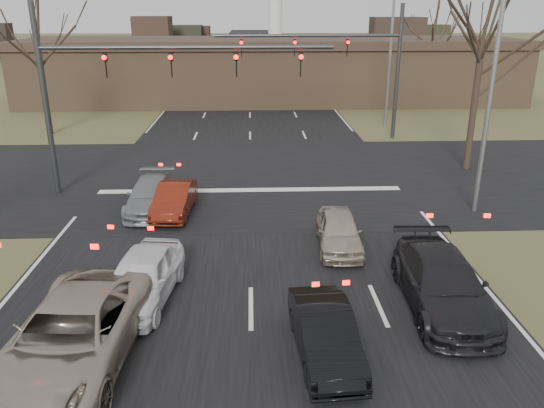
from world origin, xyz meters
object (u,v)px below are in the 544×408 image
at_px(building, 272,70).
at_px(car_charcoal_sedan, 443,283).
at_px(mast_arm_far, 352,56).
at_px(streetlight_right_far, 388,42).
at_px(car_red_ahead, 174,199).
at_px(car_grey_ahead, 151,195).
at_px(streetlight_right_near, 489,69).
at_px(mast_arm_near, 122,76).
at_px(car_black_hatch, 325,333).
at_px(car_silver_suv, 73,335).
at_px(car_white_sedan, 142,277).
at_px(car_silver_ahead, 339,231).

distance_m(building, car_charcoal_sedan, 35.31).
distance_m(mast_arm_far, streetlight_right_far, 5.12).
distance_m(building, car_red_ahead, 28.26).
height_order(mast_arm_far, car_charcoal_sedan, mast_arm_far).
bearing_deg(car_grey_ahead, streetlight_right_near, -4.60).
xyz_separation_m(mast_arm_near, mast_arm_far, (11.41, 10.00, -0.06)).
height_order(mast_arm_near, car_black_hatch, mast_arm_near).
distance_m(mast_arm_near, streetlight_right_far, 20.20).
bearing_deg(car_silver_suv, mast_arm_far, 70.06).
bearing_deg(streetlight_right_near, car_black_hatch, -127.85).
height_order(car_white_sedan, car_black_hatch, car_white_sedan).
relative_size(streetlight_right_far, car_charcoal_sedan, 2.01).
relative_size(streetlight_right_far, car_grey_ahead, 2.33).
distance_m(building, streetlight_right_far, 13.53).
relative_size(car_black_hatch, car_red_ahead, 0.99).
bearing_deg(mast_arm_far, car_charcoal_sedan, -92.87).
bearing_deg(car_black_hatch, building, 85.68).
height_order(mast_arm_near, streetlight_right_far, streetlight_right_far).
relative_size(streetlight_right_far, car_red_ahead, 2.71).
bearing_deg(car_black_hatch, mast_arm_near, 115.90).
bearing_deg(car_grey_ahead, car_black_hatch, -61.19).
relative_size(mast_arm_near, car_white_sedan, 2.94).
distance_m(mast_arm_far, car_silver_ahead, 17.07).
bearing_deg(building, mast_arm_near, -106.13).
xyz_separation_m(mast_arm_near, streetlight_right_near, (14.05, -3.00, 0.51)).
bearing_deg(streetlight_right_far, streetlight_right_near, -91.68).
relative_size(building, streetlight_right_far, 4.24).
relative_size(building, car_black_hatch, 11.65).
relative_size(car_charcoal_sedan, car_silver_ahead, 1.39).
height_order(mast_arm_near, car_white_sedan, mast_arm_near).
relative_size(mast_arm_near, mast_arm_far, 1.09).
height_order(streetlight_right_near, car_silver_ahead, streetlight_right_near).
bearing_deg(car_silver_suv, car_silver_ahead, 45.63).
bearing_deg(car_white_sedan, streetlight_right_far, 69.62).
xyz_separation_m(car_charcoal_sedan, car_silver_ahead, (-2.18, 3.93, -0.11)).
bearing_deg(streetlight_right_near, mast_arm_far, 101.47).
relative_size(streetlight_right_far, car_silver_ahead, 2.79).
bearing_deg(car_silver_ahead, car_grey_ahead, 154.14).
distance_m(car_white_sedan, car_black_hatch, 5.46).
xyz_separation_m(mast_arm_near, car_silver_ahead, (8.23, -6.18, -4.46)).
xyz_separation_m(streetlight_right_near, car_black_hatch, (-7.10, -9.14, -4.99)).
bearing_deg(building, car_grey_ahead, -102.42).
distance_m(building, car_grey_ahead, 27.97).
distance_m(building, car_black_hatch, 37.20).
relative_size(car_grey_ahead, car_silver_ahead, 1.20).
bearing_deg(streetlight_right_near, car_white_sedan, -151.60).
bearing_deg(car_charcoal_sedan, building, 97.60).
relative_size(streetlight_right_near, car_red_ahead, 2.71).
bearing_deg(car_charcoal_sedan, car_grey_ahead, 141.83).
xyz_separation_m(mast_arm_far, car_silver_ahead, (-3.18, -16.18, -4.41)).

